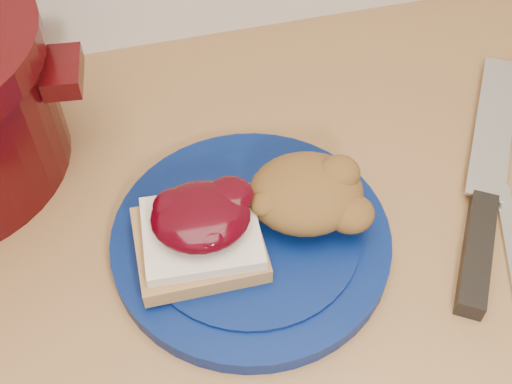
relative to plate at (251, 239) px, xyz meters
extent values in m
cylinder|color=#051548|center=(0.00, 0.00, 0.00)|extent=(0.29, 0.29, 0.02)
cube|color=olive|center=(-0.05, -0.01, 0.02)|extent=(0.11, 0.10, 0.02)
cube|color=beige|center=(-0.05, -0.01, 0.03)|extent=(0.11, 0.09, 0.01)
ellipsoid|color=#300108|center=(-0.04, 0.00, 0.05)|extent=(0.09, 0.09, 0.03)
ellipsoid|color=brown|center=(0.05, 0.01, 0.04)|extent=(0.11, 0.10, 0.05)
cube|color=black|center=(0.19, -0.07, 0.00)|extent=(0.09, 0.12, 0.02)
cube|color=silver|center=(0.29, 0.08, 0.00)|extent=(0.15, 0.20, 0.00)
cube|color=#320506|center=(-0.14, 0.16, 0.10)|extent=(0.04, 0.06, 0.02)
camera|label=1|loc=(-0.08, -0.33, 0.48)|focal=45.00mm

